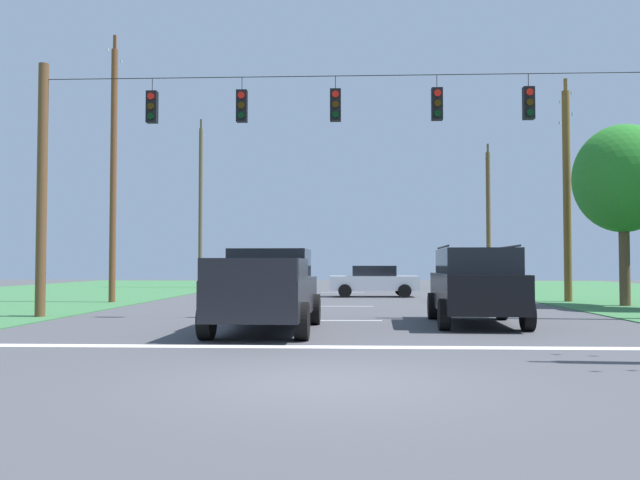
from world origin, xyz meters
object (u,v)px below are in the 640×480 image
Objects in this scene: overhead_signal_span at (339,169)px; utility_pole_mid_right at (567,191)px; tree_roadside_far_right at (623,179)px; utility_pole_mid_left at (113,171)px; utility_pole_far_right at (488,218)px; utility_pole_far_left at (201,205)px; suv_black at (475,284)px; distant_car_crossing_white at (374,281)px; pickup_truck at (267,290)px.

utility_pole_mid_right reaches higher than overhead_signal_span.
utility_pole_mid_left is at bearing 175.59° from tree_roadside_far_right.
utility_pole_far_right is 0.84× the size of utility_pole_far_left.
utility_pole_far_left is at bearing 116.48° from suv_black.
distant_car_crossing_white is 0.38× the size of utility_pole_far_left.
utility_pole_mid_right is at bearing -39.91° from utility_pole_far_left.
suv_black is at bearing -118.86° from utility_pole_mid_right.
pickup_truck is 30.90m from utility_pole_far_right.
suv_black is at bearing 19.65° from pickup_truck.
utility_pole_mid_right is at bearing 61.14° from suv_black.
distant_car_crossing_white is at bearing 151.77° from utility_pole_mid_right.
overhead_signal_span is at bearing 65.85° from pickup_truck.
suv_black is 0.52× the size of utility_pole_mid_right.
distant_car_crossing_white is 14.71m from utility_pole_far_right.
pickup_truck is at bearing -160.35° from suv_black.
distant_car_crossing_white is 9.87m from utility_pole_mid_right.
overhead_signal_span reaches higher than distant_car_crossing_white.
utility_pole_far_left reaches higher than utility_pole_mid_right.
tree_roadside_far_right is (9.15, -7.15, 4.02)m from distant_car_crossing_white.
pickup_truck is 0.49× the size of utility_pole_mid_left.
utility_pole_far_left reaches higher than utility_pole_far_right.
utility_pole_mid_left reaches higher than utility_pole_mid_right.
overhead_signal_span is 1.57× the size of utility_pole_far_left.
utility_pole_mid_right is 1.38× the size of tree_roadside_far_right.
overhead_signal_span is 3.33× the size of pickup_truck.
distant_car_crossing_white is 12.29m from tree_roadside_far_right.
tree_roadside_far_right is (1.10, -18.83, 0.13)m from utility_pole_far_right.
pickup_truck is (-1.65, -3.68, -3.40)m from overhead_signal_span.
overhead_signal_span is 13.75m from distant_car_crossing_white.
utility_pole_mid_left reaches higher than tree_roadside_far_right.
distant_car_crossing_white is at bearing 97.91° from suv_black.
utility_pole_mid_right reaches higher than pickup_truck.
overhead_signal_span is at bearing -111.05° from utility_pole_far_right.
overhead_signal_span is 2.63× the size of tree_roadside_far_right.
pickup_truck is 5.58m from suv_black.
utility_pole_mid_left is (-7.83, 11.28, 4.51)m from pickup_truck.
utility_pole_mid_right is 3.09m from tree_roadside_far_right.
overhead_signal_span is at bearing -96.56° from distant_car_crossing_white.
utility_pole_mid_right is (9.50, 8.90, 0.32)m from overhead_signal_span.
distant_car_crossing_white is at bearing 83.44° from overhead_signal_span.
utility_pole_mid_left is (-19.05, -17.27, 0.80)m from utility_pole_far_right.
tree_roadside_far_right is at bearing -38.01° from distant_car_crossing_white.
pickup_truck is 0.79× the size of tree_roadside_far_right.
overhead_signal_span is 5.22m from suv_black.
tree_roadside_far_right reaches higher than suv_black.
utility_pole_far_left is (-13.37, 26.83, 4.57)m from suv_black.
utility_pole_mid_right is at bearing 48.45° from pickup_truck.
utility_pole_far_left is at bearing 111.32° from overhead_signal_span.
utility_pole_far_left is 27.90m from tree_roadside_far_right.
utility_pole_mid_right is 15.96m from utility_pole_far_right.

